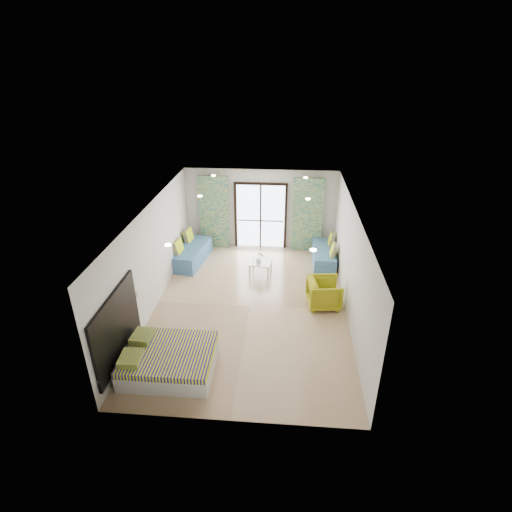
# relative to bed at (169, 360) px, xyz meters

# --- Properties ---
(floor) EXTENTS (5.00, 7.50, 0.01)m
(floor) POSITION_rel_bed_xyz_m (1.48, 2.55, -0.27)
(floor) COLOR #9C7E5D
(floor) RESTS_ON ground
(ceiling) EXTENTS (5.00, 7.50, 0.01)m
(ceiling) POSITION_rel_bed_xyz_m (1.48, 2.55, 2.43)
(ceiling) COLOR silver
(ceiling) RESTS_ON ground
(wall_back) EXTENTS (5.00, 0.01, 2.70)m
(wall_back) POSITION_rel_bed_xyz_m (1.48, 6.30, 1.08)
(wall_back) COLOR silver
(wall_back) RESTS_ON ground
(wall_front) EXTENTS (5.00, 0.01, 2.70)m
(wall_front) POSITION_rel_bed_xyz_m (1.48, -1.20, 1.08)
(wall_front) COLOR silver
(wall_front) RESTS_ON ground
(wall_left) EXTENTS (0.01, 7.50, 2.70)m
(wall_left) POSITION_rel_bed_xyz_m (-1.02, 2.55, 1.08)
(wall_left) COLOR silver
(wall_left) RESTS_ON ground
(wall_right) EXTENTS (0.01, 7.50, 2.70)m
(wall_right) POSITION_rel_bed_xyz_m (3.98, 2.55, 1.08)
(wall_right) COLOR silver
(wall_right) RESTS_ON ground
(balcony_door) EXTENTS (1.76, 0.08, 2.28)m
(balcony_door) POSITION_rel_bed_xyz_m (1.48, 6.27, 0.99)
(balcony_door) COLOR black
(balcony_door) RESTS_ON floor
(balcony_rail) EXTENTS (1.52, 0.03, 0.04)m
(balcony_rail) POSITION_rel_bed_xyz_m (1.48, 6.28, 0.68)
(balcony_rail) COLOR #595451
(balcony_rail) RESTS_ON balcony_door
(curtain_left) EXTENTS (1.00, 0.10, 2.50)m
(curtain_left) POSITION_rel_bed_xyz_m (-0.07, 6.12, 0.98)
(curtain_left) COLOR beige
(curtain_left) RESTS_ON floor
(curtain_right) EXTENTS (1.00, 0.10, 2.50)m
(curtain_right) POSITION_rel_bed_xyz_m (3.03, 6.12, 0.98)
(curtain_right) COLOR beige
(curtain_right) RESTS_ON floor
(downlight_a) EXTENTS (0.12, 0.12, 0.02)m
(downlight_a) POSITION_rel_bed_xyz_m (0.08, 0.55, 2.40)
(downlight_a) COLOR #FFE0B2
(downlight_a) RESTS_ON ceiling
(downlight_b) EXTENTS (0.12, 0.12, 0.02)m
(downlight_b) POSITION_rel_bed_xyz_m (2.88, 0.55, 2.40)
(downlight_b) COLOR #FFE0B2
(downlight_b) RESTS_ON ceiling
(downlight_c) EXTENTS (0.12, 0.12, 0.02)m
(downlight_c) POSITION_rel_bed_xyz_m (0.08, 3.55, 2.40)
(downlight_c) COLOR #FFE0B2
(downlight_c) RESTS_ON ceiling
(downlight_d) EXTENTS (0.12, 0.12, 0.02)m
(downlight_d) POSITION_rel_bed_xyz_m (2.88, 3.55, 2.40)
(downlight_d) COLOR #FFE0B2
(downlight_d) RESTS_ON ceiling
(downlight_e) EXTENTS (0.12, 0.12, 0.02)m
(downlight_e) POSITION_rel_bed_xyz_m (0.08, 5.55, 2.40)
(downlight_e) COLOR #FFE0B2
(downlight_e) RESTS_ON ceiling
(downlight_f) EXTENTS (0.12, 0.12, 0.02)m
(downlight_f) POSITION_rel_bed_xyz_m (2.88, 5.55, 2.40)
(downlight_f) COLOR #FFE0B2
(downlight_f) RESTS_ON ceiling
(headboard) EXTENTS (0.06, 2.10, 1.50)m
(headboard) POSITION_rel_bed_xyz_m (-0.98, 0.00, 0.78)
(headboard) COLOR black
(headboard) RESTS_ON floor
(switch_plate) EXTENTS (0.02, 0.10, 0.10)m
(switch_plate) POSITION_rel_bed_xyz_m (-0.99, 1.25, 0.78)
(switch_plate) COLOR silver
(switch_plate) RESTS_ON wall_left
(bed) EXTENTS (1.84, 1.50, 0.64)m
(bed) POSITION_rel_bed_xyz_m (0.00, 0.00, 0.00)
(bed) COLOR silver
(bed) RESTS_ON floor
(daybed_left) EXTENTS (0.98, 1.96, 0.93)m
(daybed_left) POSITION_rel_bed_xyz_m (-0.64, 4.94, 0.02)
(daybed_left) COLOR #3F6A96
(daybed_left) RESTS_ON floor
(daybed_right) EXTENTS (0.69, 1.74, 0.86)m
(daybed_right) POSITION_rel_bed_xyz_m (3.59, 5.20, 0.00)
(daybed_right) COLOR #3F6A96
(daybed_right) RESTS_ON floor
(coffee_table) EXTENTS (0.70, 0.70, 0.73)m
(coffee_table) POSITION_rel_bed_xyz_m (1.62, 4.30, 0.11)
(coffee_table) COLOR silver
(coffee_table) RESTS_ON floor
(vase) EXTENTS (0.20, 0.20, 0.16)m
(vase) POSITION_rel_bed_xyz_m (1.56, 4.24, 0.23)
(vase) COLOR white
(vase) RESTS_ON coffee_table
(armchair) EXTENTS (0.86, 0.91, 0.85)m
(armchair) POSITION_rel_bed_xyz_m (3.40, 2.73, 0.16)
(armchair) COLOR #9B9A14
(armchair) RESTS_ON floor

